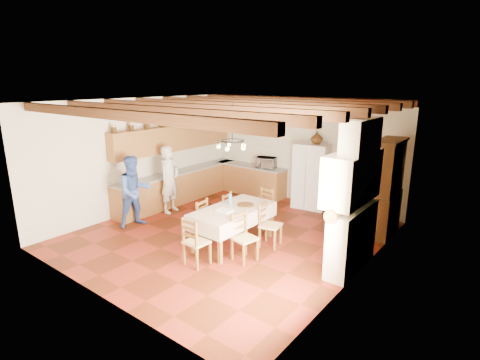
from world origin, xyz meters
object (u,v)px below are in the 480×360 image
hutch (386,188)px  person_woman_blue (135,191)px  chair_left_near (196,220)px  chair_end_near (197,241)px  dining_table (233,212)px  chair_end_far (262,208)px  person_man (170,179)px  microwave (266,163)px  chair_right_far (271,225)px  chair_left_far (221,212)px  chair_right_near (245,238)px  refrigerator (312,176)px  person_woman_red (340,204)px

hutch → person_woman_blue: (-4.88, -3.16, -0.23)m
chair_left_near → chair_end_near: 1.14m
dining_table → person_woman_blue: 2.60m
chair_end_far → person_man: bearing=-162.9°
hutch → person_man: 5.36m
hutch → microwave: size_ratio=3.83×
chair_end_near → chair_end_far: 2.31m
chair_right_far → chair_end_far: bearing=32.6°
chair_left_far → chair_right_far: bearing=81.2°
chair_right_far → person_woman_blue: size_ratio=0.56×
chair_left_near → chair_right_near: 1.43m
chair_left_near → microwave: 3.71m
hutch → chair_end_near: 4.41m
refrigerator → chair_right_near: 3.78m
chair_left_near → person_woman_blue: 1.82m
hutch → chair_left_near: hutch is taller
refrigerator → person_man: (-2.78, -2.68, 0.00)m
person_woman_red → microwave: bearing=-106.0°
chair_right_near → person_woman_blue: (-3.19, -0.14, 0.38)m
refrigerator → chair_right_far: size_ratio=1.86×
chair_right_far → person_man: size_ratio=0.54×
chair_left_far → person_woman_blue: 2.14m
chair_right_near → person_man: bearing=83.2°
hutch → person_woman_red: size_ratio=1.29×
chair_left_near → chair_right_far: bearing=110.1°
chair_left_near → chair_right_far: same height
chair_left_near → chair_left_far: same height
person_woman_red → chair_right_far: bearing=-28.4°
chair_left_near → microwave: (-0.61, 3.62, 0.58)m
chair_right_far → person_woman_blue: 3.39m
hutch → chair_left_far: size_ratio=2.28×
chair_right_far → person_man: person_man is taller
chair_left_far → chair_end_near: same height
chair_right_near → refrigerator: bearing=18.7°
hutch → chair_right_far: size_ratio=2.28×
dining_table → chair_right_far: (0.68, 0.44, -0.26)m
chair_left_far → chair_right_far: same height
chair_left_near → chair_end_near: same height
chair_end_near → person_woman_blue: 2.66m
hutch → person_woman_blue: 5.82m
chair_left_near → person_man: (-1.86, 0.93, 0.42)m
person_woman_blue → microwave: (1.16, 3.88, 0.19)m
person_man → microwave: (1.25, 2.69, 0.16)m
chair_right_far → chair_right_near: bearing=166.7°
chair_left_near → chair_end_far: 1.67m
hutch → chair_left_near: (-3.11, -2.90, -0.61)m
dining_table → chair_left_far: 0.80m
chair_end_far → microwave: bearing=126.6°
chair_left_near → dining_table: bearing=105.2°
person_woman_blue → person_woman_red: size_ratio=1.02×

